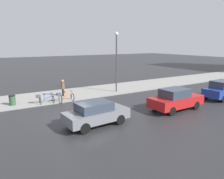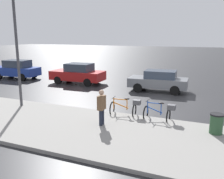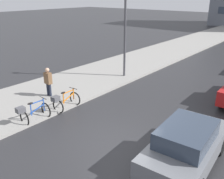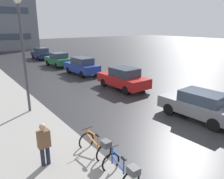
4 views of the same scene
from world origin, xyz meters
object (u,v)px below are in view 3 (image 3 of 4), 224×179
object	(u,v)px
streetlamp	(125,20)
car_grey	(187,145)
pedestrian	(48,81)
bicycle_nearest	(32,112)
bicycle_second	(64,101)

from	to	relation	value
streetlamp	car_grey	bearing A→B (deg)	-40.49
car_grey	pedestrian	xyz separation A→B (m)	(-7.91, 0.63, 0.18)
bicycle_nearest	car_grey	size ratio (longest dim) A/B	0.34
bicycle_nearest	pedestrian	size ratio (longest dim) A/B	0.84
streetlamp	pedestrian	bearing A→B (deg)	-100.59
car_grey	pedestrian	world-z (taller)	pedestrian
bicycle_second	car_grey	world-z (taller)	car_grey
bicycle_second	pedestrian	size ratio (longest dim) A/B	0.88
pedestrian	bicycle_second	bearing A→B (deg)	-14.78
car_grey	pedestrian	bearing A→B (deg)	175.42
car_grey	streetlamp	distance (m)	9.57
bicycle_nearest	pedestrian	xyz separation A→B (m)	(-1.65, 2.14, 0.45)
bicycle_nearest	streetlamp	distance (m)	8.12
bicycle_second	bicycle_nearest	bearing A→B (deg)	-94.22
car_grey	pedestrian	distance (m)	7.94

